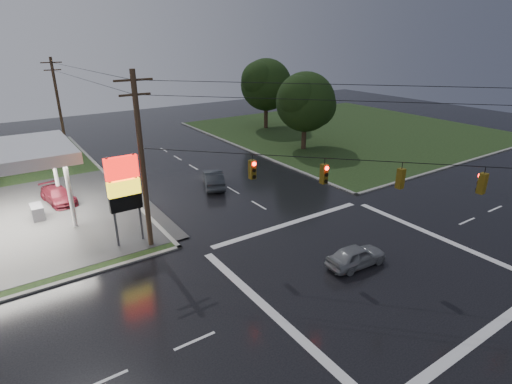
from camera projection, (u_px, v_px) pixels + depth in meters
ground at (364, 266)px, 23.52m from camera, size 120.00×120.00×0.00m
grass_ne at (349, 130)px, 57.10m from camera, size 36.00×36.00×0.08m
pylon_sign at (124, 186)px, 24.68m from camera, size 2.00×0.35×6.00m
utility_pole_nw at (142, 161)px, 23.80m from camera, size 2.20×0.32×11.00m
utility_pole_n at (58, 103)px, 45.87m from camera, size 2.20×0.32×10.50m
traffic_signals at (377, 161)px, 21.14m from camera, size 26.87×26.87×1.47m
tree_ne_near at (306, 102)px, 45.81m from camera, size 7.99×6.80×8.98m
tree_ne_far at (267, 85)px, 56.40m from camera, size 8.46×7.20×9.80m
car_north at (213, 178)px, 35.70m from camera, size 3.21×4.90×1.53m
car_crossing at (356, 256)px, 23.40m from camera, size 3.89×1.76×1.30m
car_pump at (58, 195)px, 32.28m from camera, size 2.54×4.68×1.29m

